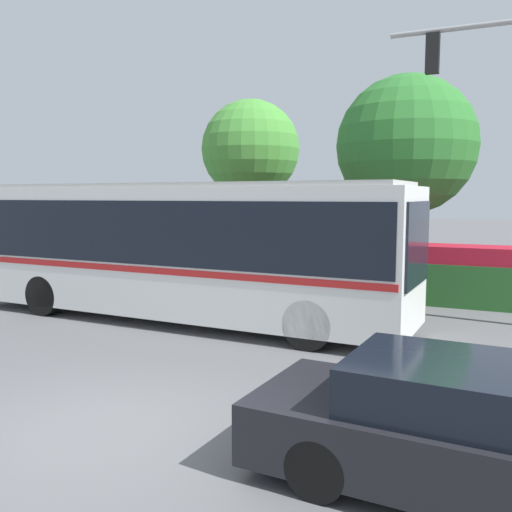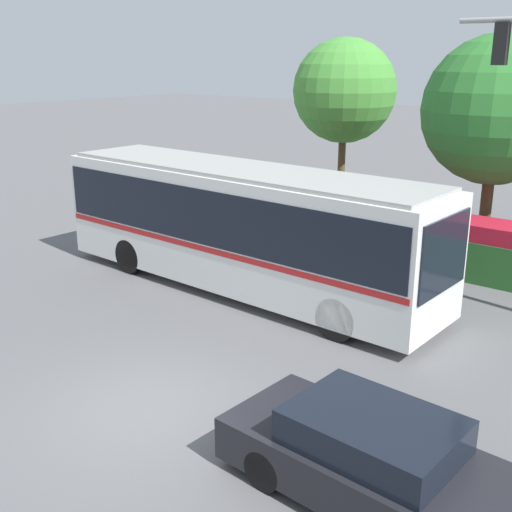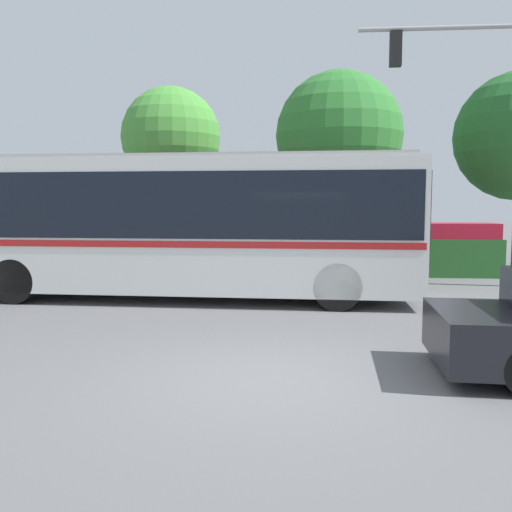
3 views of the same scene
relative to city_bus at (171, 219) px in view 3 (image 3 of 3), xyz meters
name	(u,v)px [view 3 (image 3 of 3)]	position (x,y,z in m)	size (l,w,h in m)	color
ground_plane	(272,378)	(2.67, -5.80, -1.86)	(140.00, 140.00, 0.00)	#5B5B5E
city_bus	(171,219)	(0.00, 0.00, 0.00)	(11.34, 2.93, 3.27)	silver
flowering_hedge	(330,249)	(3.92, 4.81, -1.06)	(10.25, 1.36, 1.62)	#286028
street_tree_left	(171,137)	(-2.00, 8.35, 2.89)	(3.78, 3.78, 6.66)	brown
street_tree_centre	(339,136)	(4.24, 6.30, 2.64)	(4.25, 4.25, 6.64)	brown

